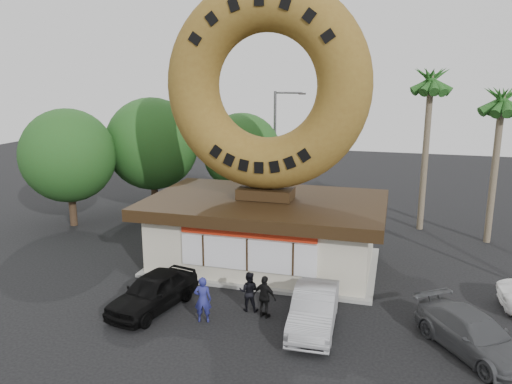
{
  "coord_description": "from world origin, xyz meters",
  "views": [
    {
      "loc": [
        5.83,
        -16.3,
        9.05
      ],
      "look_at": [
        0.09,
        4.0,
        4.07
      ],
      "focal_mm": 35.0,
      "sensor_mm": 36.0,
      "label": 1
    }
  ],
  "objects_px": {
    "car_silver": "(314,309)",
    "person_right": "(265,297)",
    "giant_donut": "(266,86)",
    "car_grey": "(474,334)",
    "donut_shop": "(265,229)",
    "street_lamp": "(277,145)",
    "person_left": "(203,299)",
    "person_center": "(249,291)",
    "car_black": "(153,291)"
  },
  "relations": [
    {
      "from": "car_silver",
      "to": "person_right",
      "type": "bearing_deg",
      "value": 169.23
    },
    {
      "from": "giant_donut",
      "to": "car_grey",
      "type": "xyz_separation_m",
      "value": [
        8.7,
        -5.91,
        -7.89
      ]
    },
    {
      "from": "donut_shop",
      "to": "street_lamp",
      "type": "relative_size",
      "value": 1.4
    },
    {
      "from": "giant_donut",
      "to": "person_left",
      "type": "height_order",
      "value": "giant_donut"
    },
    {
      "from": "person_center",
      "to": "street_lamp",
      "type": "bearing_deg",
      "value": -87.34
    },
    {
      "from": "person_center",
      "to": "car_silver",
      "type": "distance_m",
      "value": 2.76
    },
    {
      "from": "person_left",
      "to": "car_black",
      "type": "distance_m",
      "value": 2.33
    },
    {
      "from": "car_silver",
      "to": "person_left",
      "type": "bearing_deg",
      "value": -173.05
    },
    {
      "from": "car_silver",
      "to": "car_grey",
      "type": "height_order",
      "value": "car_silver"
    },
    {
      "from": "car_silver",
      "to": "car_grey",
      "type": "bearing_deg",
      "value": -5.46
    },
    {
      "from": "giant_donut",
      "to": "person_right",
      "type": "relative_size",
      "value": 5.7
    },
    {
      "from": "giant_donut",
      "to": "car_black",
      "type": "xyz_separation_m",
      "value": [
        -3.03,
        -5.88,
        -7.81
      ]
    },
    {
      "from": "street_lamp",
      "to": "person_left",
      "type": "height_order",
      "value": "street_lamp"
    },
    {
      "from": "person_center",
      "to": "car_grey",
      "type": "height_order",
      "value": "person_center"
    },
    {
      "from": "person_center",
      "to": "person_right",
      "type": "distance_m",
      "value": 0.84
    },
    {
      "from": "person_right",
      "to": "car_silver",
      "type": "distance_m",
      "value": 1.95
    },
    {
      "from": "person_center",
      "to": "car_silver",
      "type": "relative_size",
      "value": 0.36
    },
    {
      "from": "person_left",
      "to": "car_grey",
      "type": "relative_size",
      "value": 0.39
    },
    {
      "from": "donut_shop",
      "to": "car_black",
      "type": "relative_size",
      "value": 2.61
    },
    {
      "from": "person_left",
      "to": "car_grey",
      "type": "height_order",
      "value": "person_left"
    },
    {
      "from": "car_black",
      "to": "donut_shop",
      "type": "bearing_deg",
      "value": 75.11
    },
    {
      "from": "giant_donut",
      "to": "person_left",
      "type": "relative_size",
      "value": 5.34
    },
    {
      "from": "car_black",
      "to": "car_grey",
      "type": "distance_m",
      "value": 11.73
    },
    {
      "from": "street_lamp",
      "to": "person_left",
      "type": "xyz_separation_m",
      "value": [
        1.11,
        -16.34,
        -3.59
      ]
    },
    {
      "from": "car_grey",
      "to": "giant_donut",
      "type": "bearing_deg",
      "value": 110.37
    },
    {
      "from": "giant_donut",
      "to": "person_right",
      "type": "height_order",
      "value": "giant_donut"
    },
    {
      "from": "car_silver",
      "to": "car_grey",
      "type": "distance_m",
      "value": 5.39
    },
    {
      "from": "person_center",
      "to": "person_right",
      "type": "bearing_deg",
      "value": 146.79
    },
    {
      "from": "street_lamp",
      "to": "person_right",
      "type": "xyz_separation_m",
      "value": [
        3.25,
        -15.37,
        -3.65
      ]
    },
    {
      "from": "giant_donut",
      "to": "car_black",
      "type": "relative_size",
      "value": 2.21
    },
    {
      "from": "giant_donut",
      "to": "street_lamp",
      "type": "relative_size",
      "value": 1.19
    },
    {
      "from": "giant_donut",
      "to": "car_grey",
      "type": "height_order",
      "value": "giant_donut"
    },
    {
      "from": "street_lamp",
      "to": "person_center",
      "type": "height_order",
      "value": "street_lamp"
    },
    {
      "from": "donut_shop",
      "to": "street_lamp",
      "type": "bearing_deg",
      "value": 100.5
    },
    {
      "from": "donut_shop",
      "to": "person_right",
      "type": "distance_m",
      "value": 5.61
    },
    {
      "from": "donut_shop",
      "to": "person_left",
      "type": "relative_size",
      "value": 6.31
    },
    {
      "from": "giant_donut",
      "to": "person_center",
      "type": "distance_m",
      "value": 9.24
    },
    {
      "from": "street_lamp",
      "to": "giant_donut",
      "type": "bearing_deg",
      "value": -79.49
    },
    {
      "from": "donut_shop",
      "to": "person_left",
      "type": "distance_m",
      "value": 6.43
    },
    {
      "from": "giant_donut",
      "to": "donut_shop",
      "type": "bearing_deg",
      "value": -90.0
    },
    {
      "from": "car_silver",
      "to": "street_lamp",
      "type": "bearing_deg",
      "value": 105.62
    },
    {
      "from": "person_left",
      "to": "person_right",
      "type": "height_order",
      "value": "person_left"
    },
    {
      "from": "person_left",
      "to": "person_center",
      "type": "relative_size",
      "value": 1.11
    },
    {
      "from": "giant_donut",
      "to": "person_left",
      "type": "distance_m",
      "value": 9.97
    },
    {
      "from": "person_center",
      "to": "car_black",
      "type": "height_order",
      "value": "person_center"
    },
    {
      "from": "person_left",
      "to": "person_right",
      "type": "xyz_separation_m",
      "value": [
        2.14,
        0.96,
        -0.06
      ]
    },
    {
      "from": "car_black",
      "to": "person_left",
      "type": "bearing_deg",
      "value": 1.18
    },
    {
      "from": "giant_donut",
      "to": "car_black",
      "type": "distance_m",
      "value": 10.24
    },
    {
      "from": "car_silver",
      "to": "person_center",
      "type": "bearing_deg",
      "value": 163.76
    },
    {
      "from": "giant_donut",
      "to": "street_lamp",
      "type": "bearing_deg",
      "value": 100.51
    }
  ]
}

